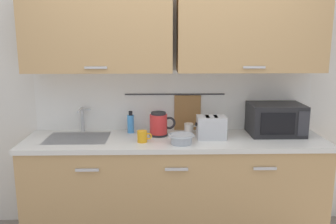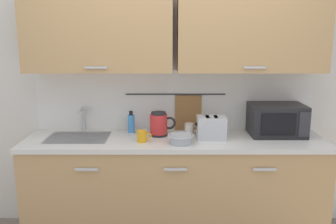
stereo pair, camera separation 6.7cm
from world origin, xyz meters
name	(u,v)px [view 1 (the left image)]	position (x,y,z in m)	size (l,w,h in m)	color
counter_unit	(174,187)	(-0.01, 0.30, 0.46)	(2.53, 0.64, 0.90)	tan
back_wall_assembly	(174,62)	(0.00, 0.53, 1.52)	(3.70, 0.41, 2.50)	silver
sink_faucet	(82,116)	(-0.82, 0.53, 1.04)	(0.09, 0.17, 0.22)	#B2B5BA
microwave	(276,119)	(0.89, 0.41, 1.04)	(0.46, 0.35, 0.27)	black
electric_kettle	(159,124)	(-0.13, 0.38, 1.00)	(0.23, 0.16, 0.21)	black
dish_soap_bottle	(131,123)	(-0.39, 0.48, 0.99)	(0.06, 0.06, 0.20)	#3F8CD8
mug_near_sink	(143,136)	(-0.27, 0.19, 0.95)	(0.12, 0.08, 0.09)	orange
mixing_bowl	(181,138)	(0.04, 0.14, 0.94)	(0.21, 0.21, 0.08)	#A5ADB7
toaster	(211,127)	(0.30, 0.29, 1.00)	(0.26, 0.17, 0.19)	#B7BABF
mug_by_kettle	(189,129)	(0.13, 0.43, 0.95)	(0.12, 0.08, 0.09)	silver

